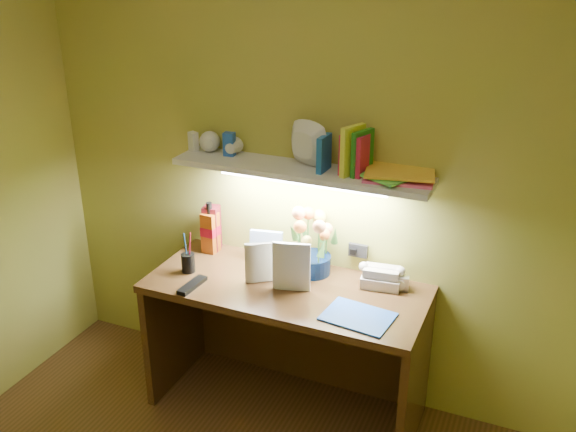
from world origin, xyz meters
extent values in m
cube|color=#38220F|center=(0.00, 1.20, 0.38)|extent=(1.40, 0.60, 0.75)
cube|color=#AAABAF|center=(0.54, 1.38, 0.79)|extent=(0.08, 0.05, 0.07)
cube|color=#540E14|center=(-0.54, 1.42, 0.88)|extent=(0.09, 0.09, 0.26)
cylinder|color=black|center=(-0.52, 1.14, 0.83)|extent=(0.09, 0.09, 0.17)
cube|color=black|center=(-0.42, 1.01, 0.76)|extent=(0.07, 0.19, 0.02)
cube|color=blue|center=(0.42, 1.06, 0.75)|extent=(0.33, 0.26, 0.01)
imported|color=beige|center=(-0.20, 1.15, 0.86)|extent=(0.15, 0.10, 0.22)
imported|color=silver|center=(-0.05, 1.15, 0.88)|extent=(0.19, 0.06, 0.26)
cube|color=silver|center=(0.00, 1.38, 1.30)|extent=(1.30, 0.25, 0.03)
imported|color=silver|center=(-0.51, 1.38, 1.36)|extent=(0.14, 0.14, 0.08)
imported|color=silver|center=(-0.39, 1.39, 1.36)|extent=(0.10, 0.10, 0.08)
imported|color=silver|center=(0.01, 1.38, 1.34)|extent=(0.29, 0.29, 0.06)
cube|color=silver|center=(-0.62, 1.41, 1.37)|extent=(0.06, 0.05, 0.10)
cube|color=blue|center=(-0.41, 1.41, 1.38)|extent=(0.06, 0.05, 0.12)
cube|color=#BD1D43|center=(0.24, 1.40, 1.41)|extent=(0.07, 0.14, 0.20)
cube|color=#D7E237|center=(0.26, 1.38, 1.43)|extent=(0.08, 0.15, 0.24)
cube|color=#1A59AC|center=(0.12, 1.38, 1.40)|extent=(0.03, 0.13, 0.17)
cube|color=#20711D|center=(0.30, 1.39, 1.42)|extent=(0.07, 0.14, 0.22)
cube|color=#BD1D43|center=(0.31, 1.40, 1.41)|extent=(0.05, 0.14, 0.20)
cube|color=#E85391|center=(0.48, 1.42, 1.32)|extent=(0.34, 0.27, 0.01)
cube|color=#5DD54D|center=(0.41, 1.39, 1.33)|extent=(0.32, 0.29, 0.01)
cube|color=yellow|center=(0.48, 1.42, 1.35)|extent=(0.36, 0.29, 0.01)
camera|label=1|loc=(1.11, -1.36, 2.33)|focal=40.00mm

